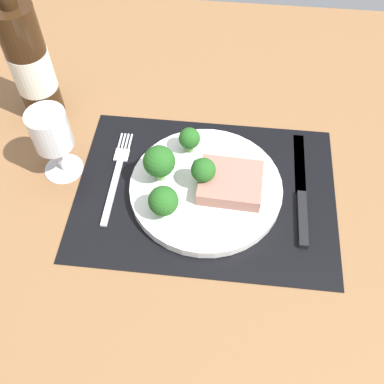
{
  "coord_description": "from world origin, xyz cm",
  "views": [
    {
      "loc": [
        2.32,
        -42.47,
        59.6
      ],
      "look_at": [
        -2.08,
        -1.6,
        1.9
      ],
      "focal_mm": 41.99,
      "sensor_mm": 36.0,
      "label": 1
    }
  ],
  "objects": [
    {
      "name": "knife",
      "position": [
        15.41,
        0.53,
        0.6
      ],
      "size": [
        1.8,
        23.0,
        0.8
      ],
      "rotation": [
        0.0,
        0.0,
        -0.06
      ],
      "color": "black",
      "rests_on": "placemat"
    },
    {
      "name": "wine_bottle",
      "position": [
        -31.22,
        15.39,
        11.09
      ],
      "size": [
        6.91,
        6.91,
        30.58
      ],
      "color": "#331E0F",
      "rests_on": "ground_plane"
    },
    {
      "name": "ground_plane",
      "position": [
        0.0,
        0.0,
        -1.5
      ],
      "size": [
        140.0,
        110.0,
        3.0
      ],
      "primitive_type": "cube",
      "color": "brown"
    },
    {
      "name": "fork",
      "position": [
        -15.03,
        1.42,
        0.55
      ],
      "size": [
        2.4,
        19.2,
        0.5
      ],
      "rotation": [
        0.0,
        0.0,
        0.06
      ],
      "color": "silver",
      "rests_on": "placemat"
    },
    {
      "name": "broccoli_front_edge",
      "position": [
        -5.86,
        -5.94,
        5.08
      ],
      "size": [
        4.55,
        4.55,
        5.51
      ],
      "color": "#6B994C",
      "rests_on": "plate"
    },
    {
      "name": "broccoli_center",
      "position": [
        -7.45,
        0.76,
        5.85
      ],
      "size": [
        5.07,
        5.07,
        6.59
      ],
      "color": "#6B994C",
      "rests_on": "plate"
    },
    {
      "name": "wine_glass",
      "position": [
        -24.25,
        2.15,
        8.65
      ],
      "size": [
        6.46,
        6.46,
        12.83
      ],
      "color": "silver",
      "rests_on": "ground_plane"
    },
    {
      "name": "steak",
      "position": [
        3.8,
        0.36,
        3.1
      ],
      "size": [
        10.18,
        8.95,
        2.4
      ],
      "primitive_type": "cube",
      "rotation": [
        0.0,
        0.0,
        -0.04
      ],
      "color": "#9E6B5B",
      "rests_on": "plate"
    },
    {
      "name": "broccoli_near_fork",
      "position": [
        -0.52,
        0.21,
        5.36
      ],
      "size": [
        3.86,
        3.86,
        5.74
      ],
      "color": "#6B994C",
      "rests_on": "plate"
    },
    {
      "name": "broccoli_near_steak",
      "position": [
        -3.43,
        7.09,
        4.66
      ],
      "size": [
        3.57,
        3.57,
        4.66
      ],
      "color": "#5B8942",
      "rests_on": "plate"
    },
    {
      "name": "plate",
      "position": [
        0.0,
        0.0,
        1.1
      ],
      "size": [
        24.5,
        24.5,
        1.6
      ],
      "primitive_type": "cylinder",
      "color": "white",
      "rests_on": "placemat"
    },
    {
      "name": "placemat",
      "position": [
        0.0,
        0.0,
        0.15
      ],
      "size": [
        41.9,
        30.68,
        0.3
      ],
      "primitive_type": "cube",
      "color": "black",
      "rests_on": "ground_plane"
    }
  ]
}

